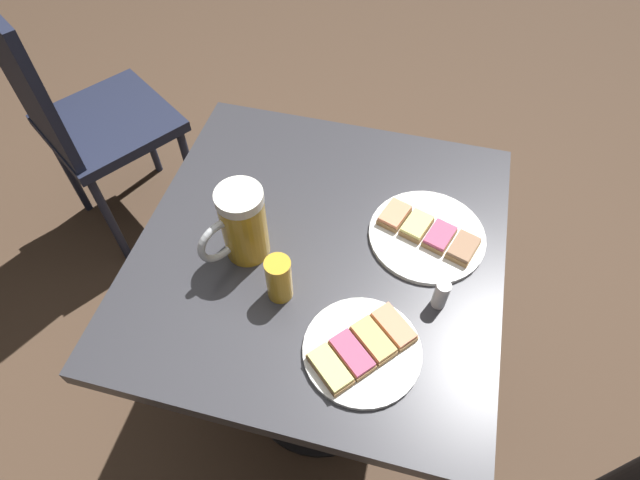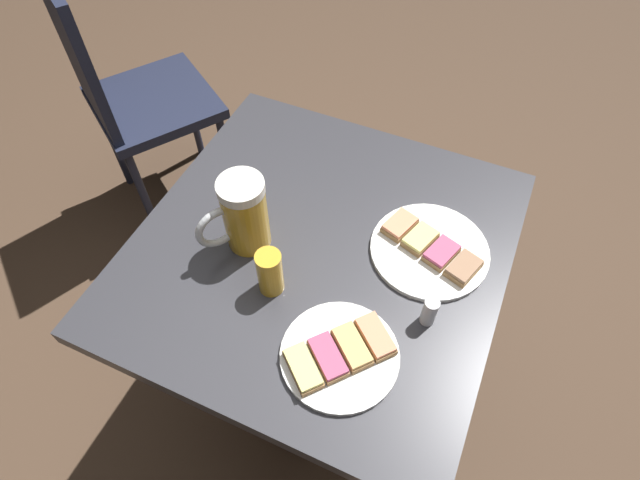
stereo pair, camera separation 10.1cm
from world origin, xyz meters
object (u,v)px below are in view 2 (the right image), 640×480
Objects in this scene: beer_mug at (243,215)px; salt_shaker at (430,312)px; plate_far at (340,354)px; cafe_chair at (127,91)px; beer_glass_small at (270,272)px; plate_near at (430,249)px.

salt_shaker is at bearing -93.73° from beer_mug.
cafe_chair is (0.65, 1.01, -0.23)m from plate_far.
salt_shaker is (-0.02, -0.38, -0.05)m from beer_mug.
salt_shaker is at bearing -79.98° from beer_glass_small.
beer_glass_small is (-0.08, -0.09, -0.03)m from beer_mug.
beer_glass_small is at bearing 100.02° from salt_shaker.
beer_mug is 0.95m from cafe_chair.
beer_mug is at bearing -0.19° from cafe_chair.
plate_near is 0.29m from plate_far.
plate_far is 2.08× the size of beer_glass_small.
beer_mug is at bearing 59.83° from plate_far.
salt_shaker is (0.13, -0.12, 0.02)m from plate_far.
cafe_chair is at bearing 64.89° from salt_shaker.
cafe_chair reaches higher than plate_far.
plate_near is 0.37m from beer_mug.
plate_near is at bearing -15.35° from plate_far.
salt_shaker is (-0.15, -0.04, 0.02)m from plate_near.
cafe_chair is at bearing 56.01° from beer_mug.
plate_far is at bearing -114.57° from beer_glass_small.
plate_near is 3.69× the size of salt_shaker.
beer_mug is at bearing 86.27° from salt_shaker.
beer_glass_small is at bearing -0.77° from cafe_chair.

